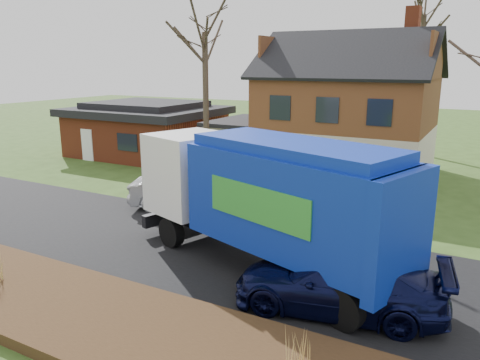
% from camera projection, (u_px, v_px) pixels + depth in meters
% --- Properties ---
extents(ground, '(120.00, 120.00, 0.00)m').
position_uv_depth(ground, '(178.00, 244.00, 16.80)').
color(ground, '#304B19').
rests_on(ground, ground).
extents(road, '(80.00, 7.00, 0.02)m').
position_uv_depth(road, '(178.00, 243.00, 16.80)').
color(road, black).
rests_on(road, ground).
extents(mulch_verge, '(80.00, 3.50, 0.30)m').
position_uv_depth(mulch_verge, '(59.00, 305.00, 12.24)').
color(mulch_verge, '#311F10').
rests_on(mulch_verge, ground).
extents(main_house, '(12.95, 8.95, 9.26)m').
position_uv_depth(main_house, '(339.00, 104.00, 26.98)').
color(main_house, beige).
rests_on(main_house, ground).
extents(ranch_house, '(9.80, 8.20, 3.70)m').
position_uv_depth(ranch_house, '(147.00, 129.00, 33.00)').
color(ranch_house, '#973C21').
rests_on(ranch_house, ground).
extents(garbage_truck, '(10.10, 5.58, 4.19)m').
position_uv_depth(garbage_truck, '(267.00, 195.00, 14.15)').
color(garbage_truck, black).
rests_on(garbage_truck, ground).
extents(silver_sedan, '(5.35, 3.63, 1.67)m').
position_uv_depth(silver_sedan, '(188.00, 190.00, 20.71)').
color(silver_sedan, '#AEB1B6').
rests_on(silver_sedan, ground).
extents(navy_wagon, '(5.73, 3.11, 1.58)m').
position_uv_depth(navy_wagon, '(339.00, 282.00, 12.10)').
color(navy_wagon, black).
rests_on(navy_wagon, ground).
extents(tree_front_west, '(3.71, 3.71, 11.04)m').
position_uv_depth(tree_front_west, '(204.00, 10.00, 25.16)').
color(tree_front_west, '#443629').
rests_on(tree_front_west, ground).
extents(grass_clump_east, '(0.35, 0.29, 0.89)m').
position_uv_depth(grass_clump_east, '(297.00, 348.00, 9.39)').
color(grass_clump_east, tan).
rests_on(grass_clump_east, mulch_verge).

